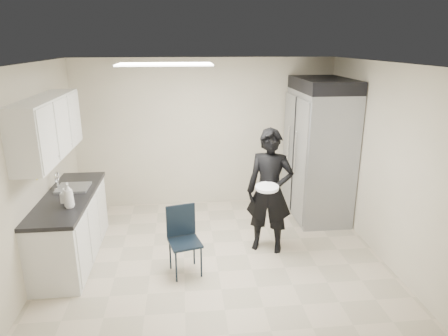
{
  "coord_description": "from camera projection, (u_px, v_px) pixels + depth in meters",
  "views": [
    {
      "loc": [
        -0.4,
        -4.9,
        2.84
      ],
      "look_at": [
        0.14,
        0.2,
        1.22
      ],
      "focal_mm": 32.0,
      "sensor_mm": 36.0,
      "label": 1
    }
  ],
  "objects": [
    {
      "name": "ceiling_panel",
      "position": [
        165.0,
        64.0,
        5.08
      ],
      "size": [
        1.2,
        0.6,
        0.02
      ],
      "primitive_type": "cube",
      "color": "white",
      "rests_on": "ceiling"
    },
    {
      "name": "back_wall",
      "position": [
        206.0,
        133.0,
        7.04
      ],
      "size": [
        4.5,
        0.0,
        4.5
      ],
      "primitive_type": "plane",
      "rotation": [
        1.57,
        0.0,
        0.0
      ],
      "color": "#C0B69E",
      "rests_on": "floor"
    },
    {
      "name": "folding_chair",
      "position": [
        185.0,
        243.0,
        5.02
      ],
      "size": [
        0.46,
        0.46,
        0.85
      ],
      "primitive_type": "cube",
      "rotation": [
        0.0,
        0.0,
        0.25
      ],
      "color": "black",
      "rests_on": "floor"
    },
    {
      "name": "commercial_fridge",
      "position": [
        319.0,
        155.0,
        6.62
      ],
      "size": [
        0.8,
        1.35,
        2.1
      ],
      "primitive_type": "cube",
      "color": "gray",
      "rests_on": "floor"
    },
    {
      "name": "countertop",
      "position": [
        67.0,
        197.0,
        5.27
      ],
      "size": [
        0.64,
        1.95,
        0.05
      ],
      "primitive_type": "cube",
      "color": "black",
      "rests_on": "lower_counter"
    },
    {
      "name": "sink",
      "position": [
        74.0,
        191.0,
        5.51
      ],
      "size": [
        0.42,
        0.4,
        0.14
      ],
      "primitive_type": "cube",
      "color": "gray",
      "rests_on": "countertop"
    },
    {
      "name": "upper_cabinets",
      "position": [
        48.0,
        127.0,
        4.97
      ],
      "size": [
        0.35,
        1.8,
        0.75
      ],
      "primitive_type": "cube",
      "color": "silver",
      "rests_on": "left_wall"
    },
    {
      "name": "ceiling",
      "position": [
        214.0,
        63.0,
        4.76
      ],
      "size": [
        4.5,
        4.5,
        0.0
      ],
      "primitive_type": "plane",
      "rotation": [
        3.14,
        0.0,
        0.0
      ],
      "color": "white",
      "rests_on": "back_wall"
    },
    {
      "name": "notice_sticker_left",
      "position": [
        38.0,
        176.0,
        5.04
      ],
      "size": [
        0.0,
        0.12,
        0.07
      ],
      "primitive_type": "cube",
      "color": "yellow",
      "rests_on": "left_wall"
    },
    {
      "name": "left_wall",
      "position": [
        34.0,
        173.0,
        4.92
      ],
      "size": [
        0.0,
        4.0,
        4.0
      ],
      "primitive_type": "plane",
      "rotation": [
        1.57,
        0.0,
        1.57
      ],
      "color": "#C0B69E",
      "rests_on": "floor"
    },
    {
      "name": "soap_bottle_b",
      "position": [
        64.0,
        195.0,
        5.0
      ],
      "size": [
        0.09,
        0.09,
        0.19
      ],
      "primitive_type": "imported",
      "rotation": [
        0.0,
        0.0,
        -0.01
      ],
      "color": "silver",
      "rests_on": "countertop"
    },
    {
      "name": "faucet",
      "position": [
        57.0,
        182.0,
        5.45
      ],
      "size": [
        0.02,
        0.02,
        0.24
      ],
      "primitive_type": "cylinder",
      "color": "silver",
      "rests_on": "countertop"
    },
    {
      "name": "soap_bottle_a",
      "position": [
        68.0,
        195.0,
        4.83
      ],
      "size": [
        0.15,
        0.15,
        0.32
      ],
      "primitive_type": "imported",
      "rotation": [
        0.0,
        0.0,
        0.21
      ],
      "color": "white",
      "rests_on": "countertop"
    },
    {
      "name": "notice_sticker_right",
      "position": [
        43.0,
        174.0,
        5.24
      ],
      "size": [
        0.0,
        0.12,
        0.07
      ],
      "primitive_type": "cube",
      "color": "yellow",
      "rests_on": "left_wall"
    },
    {
      "name": "bucket_lid",
      "position": [
        267.0,
        188.0,
        5.22
      ],
      "size": [
        0.4,
        0.4,
        0.04
      ],
      "primitive_type": "cylinder",
      "rotation": [
        0.0,
        0.0,
        -0.36
      ],
      "color": "silver",
      "rests_on": "man_tuxedo"
    },
    {
      "name": "towel_dispenser",
      "position": [
        69.0,
        125.0,
        6.12
      ],
      "size": [
        0.22,
        0.3,
        0.35
      ],
      "primitive_type": "cube",
      "color": "black",
      "rests_on": "left_wall"
    },
    {
      "name": "man_tuxedo",
      "position": [
        270.0,
        191.0,
        5.49
      ],
      "size": [
        0.75,
        0.63,
        1.75
      ],
      "primitive_type": "imported",
      "rotation": [
        0.0,
        0.0,
        -0.36
      ],
      "color": "black",
      "rests_on": "floor"
    },
    {
      "name": "lower_counter",
      "position": [
        71.0,
        228.0,
        5.4
      ],
      "size": [
        0.6,
        1.9,
        0.86
      ],
      "primitive_type": "cube",
      "color": "silver",
      "rests_on": "floor"
    },
    {
      "name": "right_wall",
      "position": [
        381.0,
        162.0,
        5.37
      ],
      "size": [
        0.0,
        4.0,
        4.0
      ],
      "primitive_type": "plane",
      "rotation": [
        1.57,
        0.0,
        -1.57
      ],
      "color": "#C0B69E",
      "rests_on": "floor"
    },
    {
      "name": "floor",
      "position": [
        216.0,
        256.0,
        5.54
      ],
      "size": [
        4.5,
        4.5,
        0.0
      ],
      "primitive_type": "plane",
      "color": "#B6A68F",
      "rests_on": "ground"
    },
    {
      "name": "fridge_compressor",
      "position": [
        324.0,
        85.0,
        6.27
      ],
      "size": [
        0.8,
        1.35,
        0.2
      ],
      "primitive_type": "cube",
      "color": "black",
      "rests_on": "commercial_fridge"
    }
  ]
}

